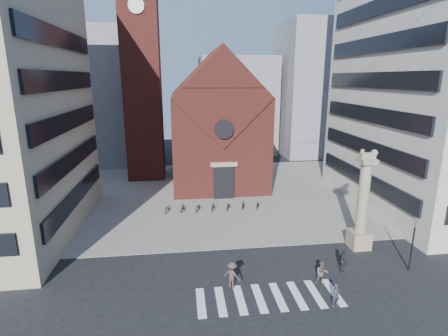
{
  "coord_description": "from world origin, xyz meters",
  "views": [
    {
      "loc": [
        -4.98,
        -22.89,
        14.28
      ],
      "look_at": [
        -1.1,
        8.0,
        6.17
      ],
      "focal_mm": 28.0,
      "sensor_mm": 36.0,
      "label": 1
    }
  ],
  "objects": [
    {
      "name": "ground",
      "position": [
        0.0,
        0.0,
        0.0
      ],
      "size": [
        120.0,
        120.0,
        0.0
      ],
      "primitive_type": "plane",
      "color": "black",
      "rests_on": "ground"
    },
    {
      "name": "piazza",
      "position": [
        0.0,
        19.0,
        0.03
      ],
      "size": [
        46.0,
        30.0,
        0.05
      ],
      "primitive_type": "cube",
      "color": "gray",
      "rests_on": "ground"
    },
    {
      "name": "zebra_crossing",
      "position": [
        0.55,
        -3.0,
        0.01
      ],
      "size": [
        10.2,
        3.2,
        0.01
      ],
      "primitive_type": null,
      "color": "white",
      "rests_on": "ground"
    },
    {
      "name": "church",
      "position": [
        0.0,
        25.04,
        7.98
      ],
      "size": [
        12.0,
        16.65,
        18.0
      ],
      "color": "maroon",
      "rests_on": "ground"
    },
    {
      "name": "campanile",
      "position": [
        -10.0,
        28.0,
        15.74
      ],
      "size": [
        5.5,
        5.5,
        31.2
      ],
      "color": "maroon",
      "rests_on": "ground"
    },
    {
      "name": "bg_block_left",
      "position": [
        -20.0,
        40.0,
        11.0
      ],
      "size": [
        16.0,
        14.0,
        22.0
      ],
      "primitive_type": "cube",
      "color": "gray",
      "rests_on": "ground"
    },
    {
      "name": "bg_block_mid",
      "position": [
        6.0,
        45.0,
        9.0
      ],
      "size": [
        14.0,
        12.0,
        18.0
      ],
      "primitive_type": "cube",
      "color": "gray",
      "rests_on": "ground"
    },
    {
      "name": "bg_block_right",
      "position": [
        22.0,
        42.0,
        12.0
      ],
      "size": [
        16.0,
        14.0,
        24.0
      ],
      "primitive_type": "cube",
      "color": "gray",
      "rests_on": "ground"
    },
    {
      "name": "lion_column",
      "position": [
        10.01,
        3.0,
        3.46
      ],
      "size": [
        1.63,
        1.6,
        8.68
      ],
      "color": "gray",
      "rests_on": "ground"
    },
    {
      "name": "traffic_light",
      "position": [
        12.0,
        -1.0,
        2.29
      ],
      "size": [
        0.13,
        0.16,
        4.3
      ],
      "color": "black",
      "rests_on": "ground"
    },
    {
      "name": "pedestrian_0",
      "position": [
        4.55,
        -4.43,
        0.8
      ],
      "size": [
        0.68,
        0.56,
        1.6
      ],
      "primitive_type": "imported",
      "rotation": [
        0.0,
        0.0,
        0.35
      ],
      "color": "#2A2939",
      "rests_on": "ground"
    },
    {
      "name": "pedestrian_1",
      "position": [
        4.6,
        -1.99,
        0.91
      ],
      "size": [
        0.97,
        0.8,
        1.81
      ],
      "primitive_type": "imported",
      "rotation": [
        0.0,
        0.0,
        -0.14
      ],
      "color": "#5C4C49",
      "rests_on": "ground"
    },
    {
      "name": "pedestrian_2",
      "position": [
        6.79,
        -0.69,
        0.97
      ],
      "size": [
        0.56,
        1.17,
        1.94
      ],
      "primitive_type": "imported",
      "rotation": [
        0.0,
        0.0,
        1.49
      ],
      "color": "#29272F",
      "rests_on": "ground"
    },
    {
      "name": "pedestrian_3",
      "position": [
        -1.73,
        -1.55,
        0.98
      ],
      "size": [
        1.44,
        1.36,
        1.96
      ],
      "primitive_type": "imported",
      "rotation": [
        0.0,
        0.0,
        2.47
      ],
      "color": "#42302C",
      "rests_on": "ground"
    },
    {
      "name": "scooter_0",
      "position": [
        -6.68,
        13.08,
        0.47
      ],
      "size": [
        1.01,
        1.68,
        0.84
      ],
      "primitive_type": "imported",
      "rotation": [
        0.0,
        0.0,
        -0.31
      ],
      "color": "black",
      "rests_on": "piazza"
    },
    {
      "name": "scooter_1",
      "position": [
        -5.01,
        13.08,
        0.51
      ],
      "size": [
        0.89,
        1.6,
        0.93
      ],
      "primitive_type": "imported",
      "rotation": [
        0.0,
        0.0,
        -0.31
      ],
      "color": "black",
      "rests_on": "piazza"
    },
    {
      "name": "scooter_2",
      "position": [
        -3.34,
        13.08,
        0.47
      ],
      "size": [
        1.01,
        1.68,
        0.84
      ],
      "primitive_type": "imported",
      "rotation": [
        0.0,
        0.0,
        -0.31
      ],
      "color": "black",
      "rests_on": "piazza"
    },
    {
      "name": "scooter_3",
      "position": [
        -1.67,
        13.08,
        0.51
      ],
      "size": [
        0.89,
        1.6,
        0.93
      ],
      "primitive_type": "imported",
      "rotation": [
        0.0,
        0.0,
        -0.31
      ],
      "color": "black",
      "rests_on": "piazza"
    },
    {
      "name": "scooter_4",
      "position": [
        -0.0,
        13.08,
        0.47
      ],
      "size": [
        1.01,
        1.68,
        0.84
      ],
      "primitive_type": "imported",
      "rotation": [
        0.0,
        0.0,
        -0.31
      ],
      "color": "black",
      "rests_on": "piazza"
    },
    {
      "name": "scooter_5",
      "position": [
        1.67,
        13.08,
        0.51
      ],
      "size": [
        0.89,
        1.6,
        0.93
      ],
      "primitive_type": "imported",
      "rotation": [
        0.0,
        0.0,
        -0.31
      ],
      "color": "black",
      "rests_on": "piazza"
    },
    {
      "name": "scooter_6",
      "position": [
        3.34,
        13.08,
        0.47
      ],
      "size": [
        1.01,
        1.68,
        0.84
      ],
      "primitive_type": "imported",
      "rotation": [
        0.0,
        0.0,
        -0.31
      ],
      "color": "black",
      "rests_on": "piazza"
    }
  ]
}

